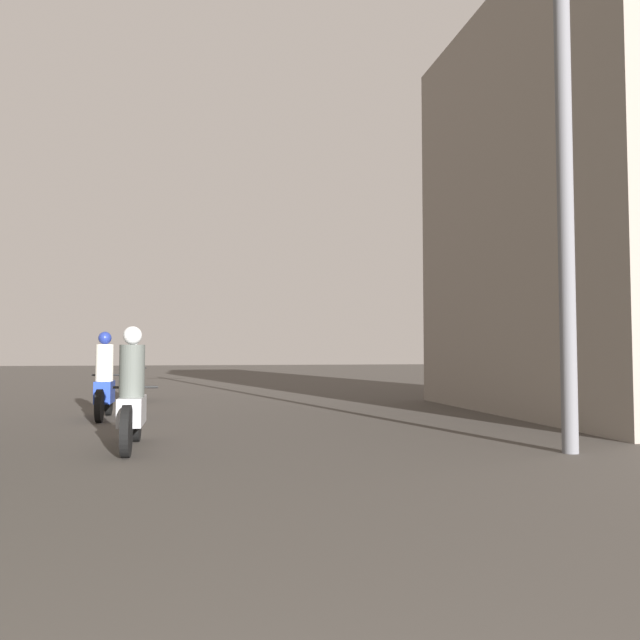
{
  "coord_description": "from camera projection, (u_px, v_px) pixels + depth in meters",
  "views": [
    {
      "loc": [
        0.1,
        -0.09,
        1.26
      ],
      "look_at": [
        3.69,
        17.55,
        2.18
      ],
      "focal_mm": 35.0,
      "sensor_mm": 36.0,
      "label": 1
    }
  ],
  "objects": [
    {
      "name": "motorcycle_blue",
      "position": [
        104.0,
        384.0,
        11.74
      ],
      "size": [
        0.6,
        1.86,
        1.64
      ],
      "rotation": [
        0.0,
        0.0,
        0.17
      ],
      "color": "black",
      "rests_on": "ground_plane"
    },
    {
      "name": "building_right_near",
      "position": [
        593.0,
        206.0,
        13.07
      ],
      "size": [
        4.52,
        7.94,
        8.63
      ],
      "color": "gray",
      "rests_on": "ground_plane"
    },
    {
      "name": "motorcycle_black",
      "position": [
        133.0,
        376.0,
        15.92
      ],
      "size": [
        0.6,
        1.99,
        1.63
      ],
      "rotation": [
        0.0,
        0.0,
        0.06
      ],
      "color": "black",
      "rests_on": "ground_plane"
    },
    {
      "name": "motorcycle_silver",
      "position": [
        132.0,
        400.0,
        8.1
      ],
      "size": [
        0.6,
        1.99,
        1.59
      ],
      "rotation": [
        0.0,
        0.0,
        0.09
      ],
      "color": "black",
      "rests_on": "ground_plane"
    },
    {
      "name": "utility_pole_near",
      "position": [
        564.0,
        149.0,
        7.94
      ],
      "size": [
        1.6,
        0.2,
        7.35
      ],
      "color": "slate",
      "rests_on": "ground_plane"
    }
  ]
}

